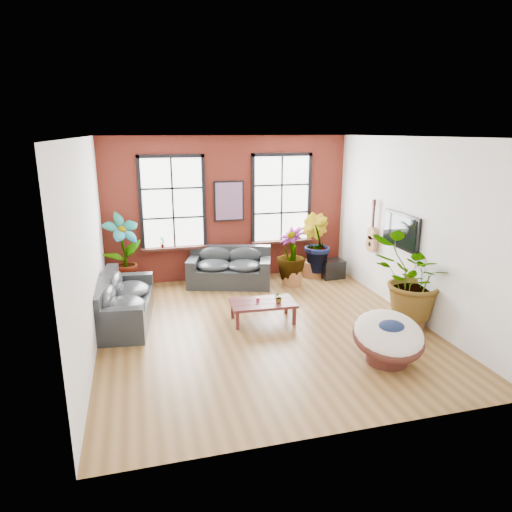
{
  "coord_description": "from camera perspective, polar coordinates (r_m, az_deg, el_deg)",
  "views": [
    {
      "loc": [
        -2.18,
        -7.66,
        3.6
      ],
      "look_at": [
        0.0,
        0.6,
        1.25
      ],
      "focal_mm": 32.0,
      "sensor_mm": 36.0,
      "label": 1
    }
  ],
  "objects": [
    {
      "name": "floor_plant_mid",
      "position": [
        10.95,
        4.41,
        0.35
      ],
      "size": [
        0.9,
        0.9,
        1.26
      ],
      "primitive_type": "imported",
      "rotation": [
        0.0,
        0.0,
        5.04
      ],
      "color": "#165419",
      "rests_on": "ground"
    },
    {
      "name": "sill_plant_left",
      "position": [
        11.1,
        -11.65,
        1.7
      ],
      "size": [
        0.17,
        0.17,
        0.27
      ],
      "primitive_type": "imported",
      "rotation": [
        0.0,
        0.0,
        0.79
      ],
      "color": "#165419",
      "rests_on": "room"
    },
    {
      "name": "poster",
      "position": [
        11.18,
        -3.4,
        6.86
      ],
      "size": [
        0.74,
        0.06,
        0.98
      ],
      "color": "black",
      "rests_on": "room"
    },
    {
      "name": "pot_right_wall",
      "position": [
        9.18,
        18.61,
        -7.12
      ],
      "size": [
        0.73,
        0.73,
        0.42
      ],
      "rotation": [
        0.0,
        0.0,
        0.32
      ],
      "color": "#965A31",
      "rests_on": "ground"
    },
    {
      "name": "floor_plant_right_wall",
      "position": [
        8.9,
        18.96,
        -2.76
      ],
      "size": [
        1.6,
        1.44,
        1.59
      ],
      "primitive_type": "imported",
      "rotation": [
        0.0,
        0.0,
        3.29
      ],
      "color": "#165419",
      "rests_on": "ground"
    },
    {
      "name": "sill_plant_right",
      "position": [
        11.75,
        4.88,
        2.71
      ],
      "size": [
        0.19,
        0.19,
        0.27
      ],
      "primitive_type": "imported",
      "rotation": [
        0.0,
        0.0,
        3.49
      ],
      "color": "#165419",
      "rests_on": "room"
    },
    {
      "name": "floor_plant_back_left",
      "position": [
        10.76,
        -16.23,
        0.75
      ],
      "size": [
        1.07,
        0.97,
        1.69
      ],
      "primitive_type": "imported",
      "rotation": [
        0.0,
        0.0,
        0.54
      ],
      "color": "#165419",
      "rests_on": "ground"
    },
    {
      "name": "media_box",
      "position": [
        11.7,
        9.47,
        -1.58
      ],
      "size": [
        0.57,
        0.48,
        0.46
      ],
      "rotation": [
        0.0,
        0.0,
        0.04
      ],
      "color": "black",
      "rests_on": "ground"
    },
    {
      "name": "coffee_table",
      "position": [
        8.89,
        0.85,
        -6.03
      ],
      "size": [
        1.28,
        0.77,
        0.48
      ],
      "rotation": [
        0.0,
        0.0,
        -0.04
      ],
      "color": "#451819",
      "rests_on": "ground"
    },
    {
      "name": "sofa_back",
      "position": [
        11.01,
        -3.32,
        -1.51
      ],
      "size": [
        2.15,
        1.48,
        0.9
      ],
      "rotation": [
        0.0,
        0.0,
        -0.3
      ],
      "color": "#222629",
      "rests_on": "ground"
    },
    {
      "name": "tv_wall_unit",
      "position": [
        9.93,
        16.62,
        2.76
      ],
      "size": [
        0.13,
        1.86,
        1.2
      ],
      "color": "black",
      "rests_on": "room"
    },
    {
      "name": "pot_back_right",
      "position": [
        11.76,
        7.09,
        -1.55
      ],
      "size": [
        0.69,
        0.69,
        0.4
      ],
      "rotation": [
        0.0,
        0.0,
        0.32
      ],
      "color": "#965A31",
      "rests_on": "ground"
    },
    {
      "name": "pot_mid",
      "position": [
        11.09,
        4.49,
        -2.66
      ],
      "size": [
        0.62,
        0.62,
        0.35
      ],
      "rotation": [
        0.0,
        0.0,
        -0.36
      ],
      "color": "#965A31",
      "rests_on": "ground"
    },
    {
      "name": "room",
      "position": [
        8.32,
        0.8,
        2.5
      ],
      "size": [
        6.04,
        6.54,
        3.54
      ],
      "color": "brown",
      "rests_on": "ground"
    },
    {
      "name": "floor_plant_back_right",
      "position": [
        11.56,
        7.4,
        1.62
      ],
      "size": [
        0.9,
        0.99,
        1.45
      ],
      "primitive_type": "imported",
      "rotation": [
        0.0,
        0.0,
        1.97
      ],
      "color": "#165419",
      "rests_on": "ground"
    },
    {
      "name": "papasan_chair",
      "position": [
        7.65,
        16.23,
        -9.67
      ],
      "size": [
        1.3,
        1.32,
        0.85
      ],
      "rotation": [
        0.0,
        0.0,
        -0.16
      ],
      "color": "#4F241C",
      "rests_on": "ground"
    },
    {
      "name": "pot_back_left",
      "position": [
        10.99,
        -15.97,
        -3.26
      ],
      "size": [
        0.71,
        0.71,
        0.4
      ],
      "rotation": [
        0.0,
        0.0,
        -0.37
      ],
      "color": "#965A31",
      "rests_on": "ground"
    },
    {
      "name": "table_plant",
      "position": [
        8.81,
        2.88,
        -5.15
      ],
      "size": [
        0.23,
        0.2,
        0.23
      ],
      "primitive_type": "imported",
      "rotation": [
        0.0,
        0.0,
        0.14
      ],
      "color": "#165419",
      "rests_on": "coffee_table"
    },
    {
      "name": "sofa_left",
      "position": [
        9.22,
        -16.48,
        -5.6
      ],
      "size": [
        1.18,
        2.32,
        0.88
      ],
      "rotation": [
        0.0,
        0.0,
        1.46
      ],
      "color": "#222629",
      "rests_on": "ground"
    }
  ]
}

